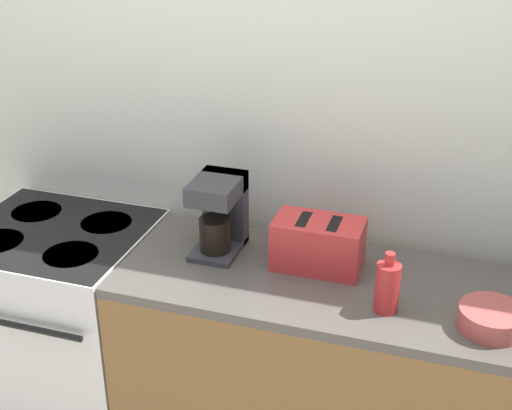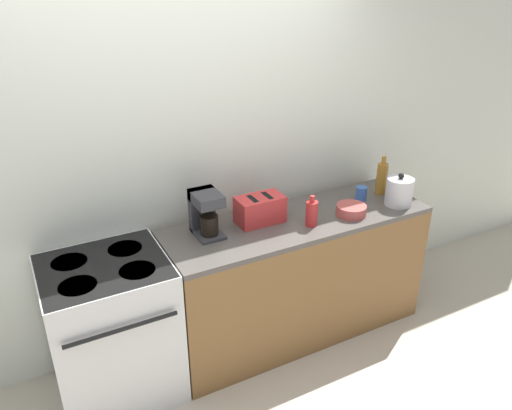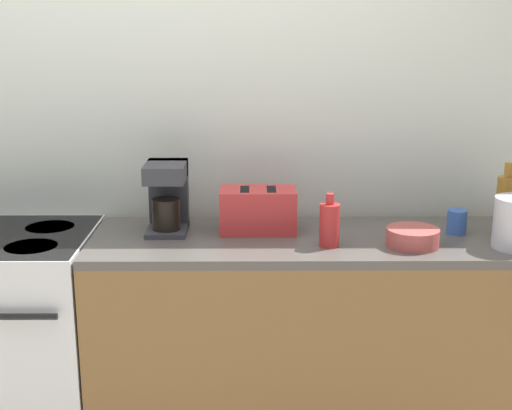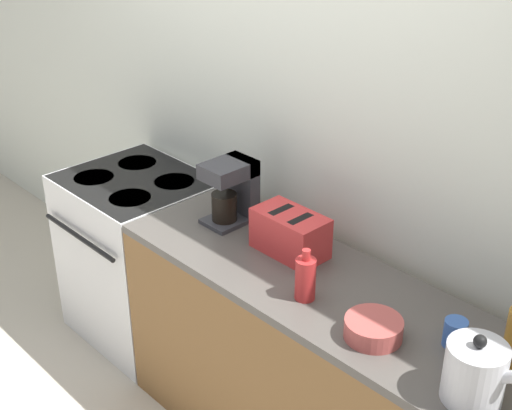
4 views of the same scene
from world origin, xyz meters
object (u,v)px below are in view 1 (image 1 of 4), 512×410
stove (66,327)px  toaster (318,244)px  bottle_red (387,287)px  coffee_maker (220,210)px  bowl (492,319)px

stove → toaster: 1.18m
stove → bottle_red: bearing=-6.0°
coffee_maker → bowl: bearing=-12.8°
stove → toaster: size_ratio=2.97×
bottle_red → bowl: bearing=-0.2°
stove → bottle_red: size_ratio=4.41×
bottle_red → toaster: bearing=143.8°
coffee_maker → bottle_red: coffee_maker is taller
stove → bowl: 1.71m
stove → coffee_maker: coffee_maker is taller
bottle_red → coffee_maker: bearing=161.2°
stove → bottle_red: bottle_red is taller
coffee_maker → bowl: 1.00m
coffee_maker → bowl: (0.97, -0.22, -0.12)m
toaster → bottle_red: 0.34m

